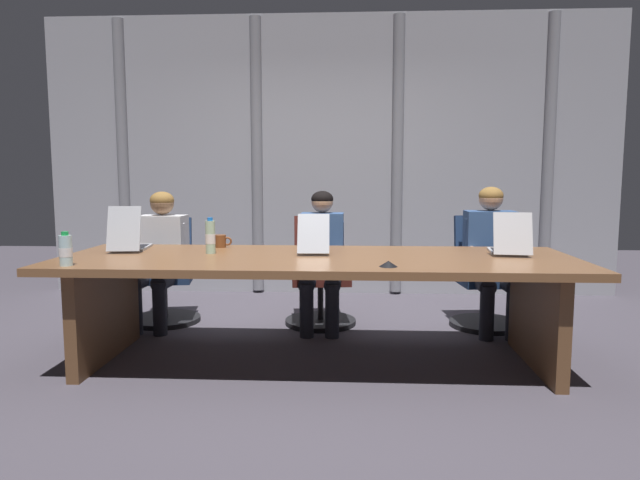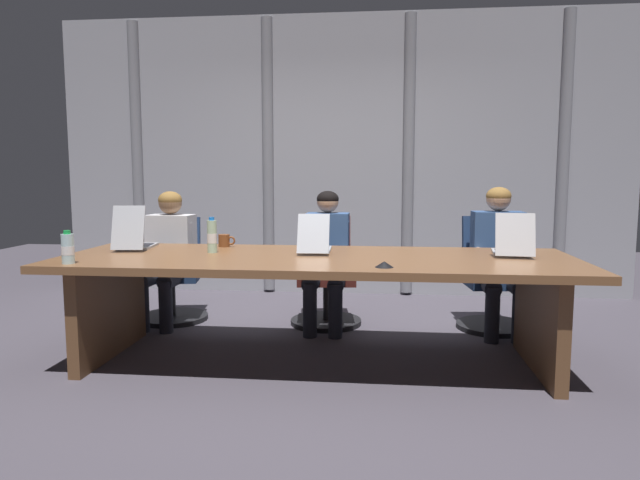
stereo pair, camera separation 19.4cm
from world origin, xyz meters
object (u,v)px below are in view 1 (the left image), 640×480
object	(u,v)px
person_left_end	(160,250)
coffee_mug_near	(221,241)
office_chair_left_mid	(320,284)
laptop_left_end	(130,242)
office_chair_center	(485,285)
laptop_left_mid	(314,244)
conference_mic_left_side	(388,264)
laptop_center	(509,246)
water_bottle_secondary	(210,237)
person_center	(492,250)
office_chair_left_end	(165,283)
person_left_mid	(322,252)
water_bottle_primary	(66,250)

from	to	relation	value
person_left_end	coffee_mug_near	size ratio (longest dim) A/B	8.70
office_chair_left_mid	person_left_end	bearing A→B (deg)	-89.80
coffee_mug_near	office_chair_left_mid	bearing A→B (deg)	40.76
laptop_left_end	office_chair_center	xyz separation A→B (m)	(2.72, 0.80, -0.45)
laptop_left_end	laptop_left_mid	bearing A→B (deg)	-98.97
office_chair_center	conference_mic_left_side	distance (m)	1.75
office_chair_center	laptop_left_mid	bearing A→B (deg)	-65.26
laptop_left_mid	laptop_center	bearing A→B (deg)	-92.91
laptop_center	person_left_end	bearing A→B (deg)	82.62
office_chair_center	water_bottle_secondary	size ratio (longest dim) A/B	3.69
laptop_left_mid	coffee_mug_near	world-z (taller)	laptop_left_mid
person_center	conference_mic_left_side	bearing A→B (deg)	-36.38
office_chair_left_end	conference_mic_left_side	distance (m)	2.36
laptop_left_mid	office_chair_center	distance (m)	1.68
laptop_left_mid	person_left_mid	world-z (taller)	person_left_mid
coffee_mug_near	office_chair_center	bearing A→B (deg)	16.24
person_left_mid	conference_mic_left_side	distance (m)	1.37
coffee_mug_near	person_center	bearing A→B (deg)	12.29
laptop_center	person_left_mid	world-z (taller)	person_left_mid
person_left_mid	conference_mic_left_side	bearing A→B (deg)	20.24
water_bottle_primary	person_center	bearing A→B (deg)	25.64
laptop_left_end	person_left_end	distance (m)	0.66
person_center	water_bottle_primary	size ratio (longest dim) A/B	5.72
office_chair_center	conference_mic_left_side	size ratio (longest dim) A/B	8.33
water_bottle_secondary	conference_mic_left_side	distance (m)	1.29
person_left_end	person_left_mid	world-z (taller)	person_left_mid
person_left_end	person_center	xyz separation A→B (m)	(2.73, 0.00, 0.02)
office_chair_center	conference_mic_left_side	world-z (taller)	office_chair_center
person_center	office_chair_left_end	bearing A→B (deg)	-94.09
laptop_left_mid	person_center	distance (m)	1.56
person_left_mid	laptop_left_mid	bearing A→B (deg)	-1.09
laptop_left_end	person_left_mid	xyz separation A→B (m)	(1.35, 0.64, -0.16)
office_chair_center	conference_mic_left_side	bearing A→B (deg)	-38.34
laptop_left_mid	water_bottle_secondary	xyz separation A→B (m)	(-0.71, -0.11, 0.06)
person_left_end	water_bottle_primary	xyz separation A→B (m)	(-0.10, -1.35, 0.18)
person_left_end	laptop_center	bearing A→B (deg)	77.96
laptop_center	person_center	size ratio (longest dim) A/B	0.38
laptop_left_mid	conference_mic_left_side	bearing A→B (deg)	-144.23
water_bottle_primary	office_chair_left_end	bearing A→B (deg)	86.76
coffee_mug_near	conference_mic_left_side	distance (m)	1.45
office_chair_center	person_left_end	xyz separation A→B (m)	(-2.72, -0.16, 0.30)
water_bottle_secondary	conference_mic_left_side	size ratio (longest dim) A/B	2.25
conference_mic_left_side	laptop_left_end	bearing A→B (deg)	160.41
office_chair_left_mid	person_center	bearing A→B (deg)	77.36
person_left_mid	conference_mic_left_side	xyz separation A→B (m)	(0.46, -1.28, 0.11)
office_chair_left_mid	water_bottle_secondary	size ratio (longest dim) A/B	3.66
person_left_mid	water_bottle_secondary	distance (m)	1.08
office_chair_left_end	coffee_mug_near	world-z (taller)	office_chair_left_end
office_chair_left_end	conference_mic_left_side	size ratio (longest dim) A/B	8.05
office_chair_left_mid	person_center	size ratio (longest dim) A/B	0.78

